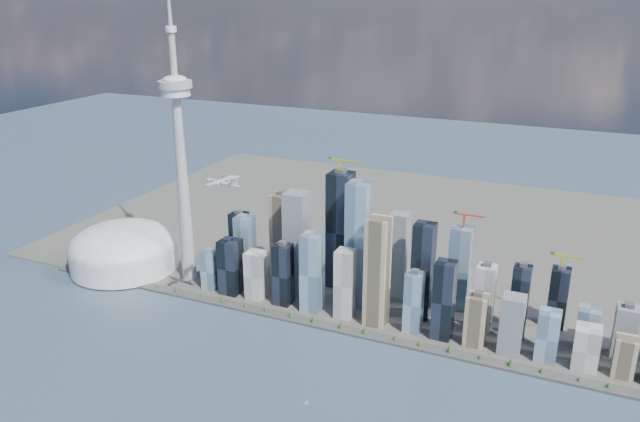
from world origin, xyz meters
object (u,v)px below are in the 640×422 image
at_px(needle_tower, 180,154).
at_px(dome_stadium, 124,249).
at_px(sailboat_west, 307,402).
at_px(airplane, 223,183).

relative_size(needle_tower, dome_stadium, 2.75).
bearing_deg(needle_tower, sailboat_west, -35.15).
bearing_deg(dome_stadium, needle_tower, 4.09).
bearing_deg(dome_stadium, sailboat_west, -25.82).
height_order(needle_tower, airplane, needle_tower).
height_order(dome_stadium, sailboat_west, dome_stadium).
height_order(needle_tower, dome_stadium, needle_tower).
distance_m(dome_stadium, airplane, 398.77).
xyz_separation_m(dome_stadium, sailboat_west, (492.74, -238.39, -36.26)).
height_order(needle_tower, sailboat_west, needle_tower).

